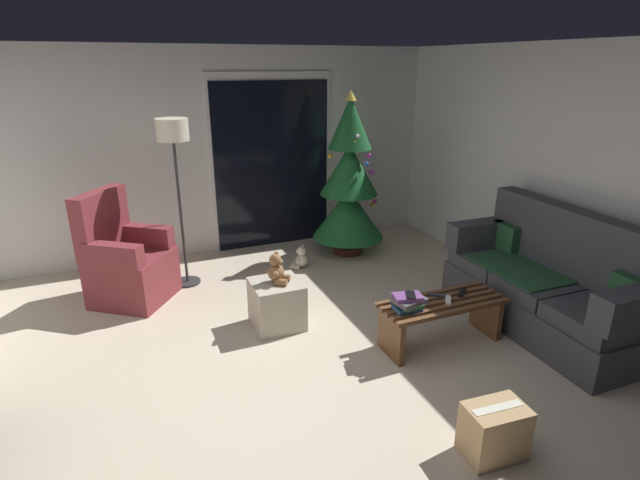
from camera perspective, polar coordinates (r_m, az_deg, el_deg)
ground_plane at (r=3.93m, az=-1.49°, el=-15.83°), size 7.00×7.00×0.00m
wall_back at (r=6.23m, az=-12.05°, el=9.88°), size 5.72×0.12×2.50m
wall_right at (r=5.10m, az=30.03°, el=5.41°), size 0.12×6.00×2.50m
patio_door_frame at (r=6.36m, az=-5.62°, el=9.03°), size 1.60×0.02×2.20m
patio_door_glass at (r=6.35m, az=-5.55°, el=8.56°), size 1.50×0.02×2.10m
couch at (r=4.90m, az=25.02°, el=-4.82°), size 0.83×1.96×1.08m
coffee_table at (r=4.34m, az=13.97°, el=-8.51°), size 1.10×0.40×0.41m
remote_white at (r=4.27m, az=14.73°, el=-6.83°), size 0.13×0.15×0.02m
remote_black at (r=4.44m, az=16.25°, el=-5.92°), size 0.15×0.14×0.02m
remote_graphite at (r=4.34m, az=13.45°, el=-6.26°), size 0.15×0.14×0.02m
book_stack at (r=4.05m, az=10.31°, el=-7.11°), size 0.29×0.24×0.13m
cell_phone at (r=4.01m, az=10.54°, el=-6.29°), size 0.13×0.16×0.01m
christmas_tree at (r=6.03m, az=3.40°, el=6.43°), size 0.89×0.89×2.01m
armchair at (r=5.30m, az=-21.64°, el=-2.47°), size 0.96×0.96×1.13m
floor_lamp at (r=5.20m, az=-16.68°, el=10.39°), size 0.32×0.32×1.78m
ottoman at (r=4.53m, az=-5.06°, el=-7.46°), size 0.44×0.44×0.44m
teddy_bear_chestnut at (r=4.38m, az=-5.06°, el=-3.54°), size 0.22×0.21×0.29m
teddy_bear_cream_by_tree at (r=5.78m, az=-2.26°, el=-2.18°), size 0.22×0.21×0.29m
cardboard_box_taped_mid_floor at (r=3.39m, az=19.66°, el=-20.25°), size 0.39×0.28×0.35m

